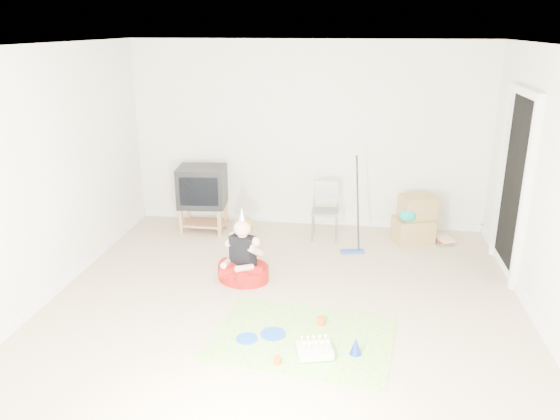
# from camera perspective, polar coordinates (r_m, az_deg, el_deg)

# --- Properties ---
(ground) EXTENTS (5.00, 5.00, 0.00)m
(ground) POSITION_cam_1_polar(r_m,az_deg,el_deg) (5.80, 0.43, -9.77)
(ground) COLOR #CAB491
(ground) RESTS_ON ground
(doorway_recess) EXTENTS (0.02, 0.90, 2.05)m
(doorway_recess) POSITION_cam_1_polar(r_m,az_deg,el_deg) (6.74, 23.33, 2.19)
(doorway_recess) COLOR black
(doorway_recess) RESTS_ON ground
(tv_stand) EXTENTS (0.62, 0.39, 0.38)m
(tv_stand) POSITION_cam_1_polar(r_m,az_deg,el_deg) (7.74, -7.99, -0.55)
(tv_stand) COLOR #A16E48
(tv_stand) RESTS_ON ground
(crt_tv) EXTENTS (0.68, 0.59, 0.55)m
(crt_tv) POSITION_cam_1_polar(r_m,az_deg,el_deg) (7.61, -8.13, 2.47)
(crt_tv) COLOR black
(crt_tv) RESTS_ON tv_stand
(folding_chair) EXTENTS (0.36, 0.34, 0.79)m
(folding_chair) POSITION_cam_1_polar(r_m,az_deg,el_deg) (7.37, 4.73, -0.17)
(folding_chair) COLOR gray
(folding_chair) RESTS_ON ground
(cardboard_boxes) EXTENTS (0.59, 0.53, 0.63)m
(cardboard_boxes) POSITION_cam_1_polar(r_m,az_deg,el_deg) (7.51, 13.88, -1.00)
(cardboard_boxes) COLOR #A98752
(cardboard_boxes) RESTS_ON ground
(floor_mop) EXTENTS (0.31, 0.40, 1.20)m
(floor_mop) POSITION_cam_1_polar(r_m,az_deg,el_deg) (6.98, 7.66, -2.46)
(floor_mop) COLOR #2449B4
(floor_mop) RESTS_ON ground
(book_pile) EXTENTS (0.26, 0.29, 0.09)m
(book_pile) POSITION_cam_1_polar(r_m,az_deg,el_deg) (7.61, 16.72, -3.07)
(book_pile) COLOR #287A49
(book_pile) RESTS_ON ground
(seated_woman) EXTENTS (0.79, 0.79, 0.87)m
(seated_woman) POSITION_cam_1_polar(r_m,az_deg,el_deg) (6.25, -3.87, -5.64)
(seated_woman) COLOR #AB150F
(seated_woman) RESTS_ON ground
(party_mat) EXTENTS (1.81, 1.42, 0.01)m
(party_mat) POSITION_cam_1_polar(r_m,az_deg,el_deg) (5.23, 2.34, -13.22)
(party_mat) COLOR #EE3275
(party_mat) RESTS_ON ground
(birthday_cake) EXTENTS (0.36, 0.31, 0.15)m
(birthday_cake) POSITION_cam_1_polar(r_m,az_deg,el_deg) (4.97, 3.63, -14.53)
(birthday_cake) COLOR silver
(birthday_cake) RESTS_ON party_mat
(blue_plate_near) EXTENTS (0.32, 0.32, 0.01)m
(blue_plate_near) POSITION_cam_1_polar(r_m,az_deg,el_deg) (5.27, -0.72, -12.82)
(blue_plate_near) COLOR blue
(blue_plate_near) RESTS_ON party_mat
(blue_plate_far) EXTENTS (0.21, 0.21, 0.01)m
(blue_plate_far) POSITION_cam_1_polar(r_m,az_deg,el_deg) (5.21, -3.47, -13.25)
(blue_plate_far) COLOR blue
(blue_plate_far) RESTS_ON party_mat
(orange_cup_near) EXTENTS (0.08, 0.08, 0.09)m
(orange_cup_near) POSITION_cam_1_polar(r_m,az_deg,el_deg) (5.41, 4.31, -11.48)
(orange_cup_near) COLOR #C95416
(orange_cup_near) RESTS_ON party_mat
(orange_cup_far) EXTENTS (0.08, 0.08, 0.07)m
(orange_cup_far) POSITION_cam_1_polar(r_m,az_deg,el_deg) (4.85, -0.29, -15.44)
(orange_cup_far) COLOR #C95416
(orange_cup_far) RESTS_ON party_mat
(blue_party_hat) EXTENTS (0.15, 0.15, 0.16)m
(blue_party_hat) POSITION_cam_1_polar(r_m,az_deg,el_deg) (5.00, 7.92, -13.90)
(blue_party_hat) COLOR #1A39BB
(blue_party_hat) RESTS_ON party_mat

